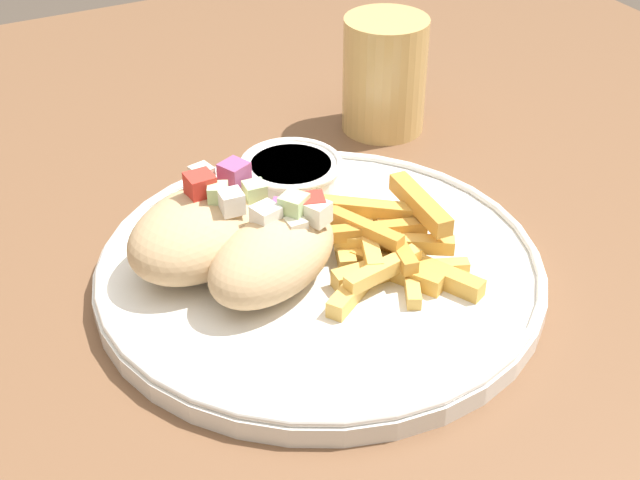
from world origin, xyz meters
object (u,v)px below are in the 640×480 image
(sauce_ramekin, at_px, (291,176))
(pita_sandwich_near, at_px, (274,254))
(plate, at_px, (320,269))
(water_glass, at_px, (384,80))
(pita_sandwich_far, at_px, (203,230))
(fries_pile, at_px, (387,248))

(sauce_ramekin, bearing_deg, pita_sandwich_near, -121.66)
(plate, relative_size, water_glass, 3.02)
(pita_sandwich_far, xyz_separation_m, water_glass, (0.22, 0.14, 0.01))
(sauce_ramekin, bearing_deg, fries_pile, -80.10)
(pita_sandwich_far, xyz_separation_m, sauce_ramekin, (0.09, 0.05, -0.01))
(pita_sandwich_near, xyz_separation_m, sauce_ramekin, (0.06, 0.10, -0.01))
(pita_sandwich_near, bearing_deg, fries_pile, -37.64)
(pita_sandwich_far, xyz_separation_m, fries_pile, (0.11, -0.06, -0.01))
(pita_sandwich_far, bearing_deg, plate, -54.37)
(fries_pile, bearing_deg, sauce_ramekin, 99.90)
(pita_sandwich_far, bearing_deg, pita_sandwich_near, -80.07)
(pita_sandwich_far, bearing_deg, fries_pile, -53.11)
(sauce_ramekin, height_order, water_glass, water_glass)
(plate, bearing_deg, water_glass, 48.66)
(fries_pile, bearing_deg, plate, 153.97)
(plate, bearing_deg, pita_sandwich_far, 150.50)
(plate, bearing_deg, fries_pile, -26.03)
(plate, xyz_separation_m, sauce_ramekin, (0.02, 0.09, 0.02))
(pita_sandwich_far, distance_m, fries_pile, 0.12)
(water_glass, bearing_deg, pita_sandwich_far, -148.38)
(sauce_ramekin, xyz_separation_m, water_glass, (0.13, 0.09, 0.01))
(sauce_ramekin, bearing_deg, pita_sandwich_far, -150.94)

